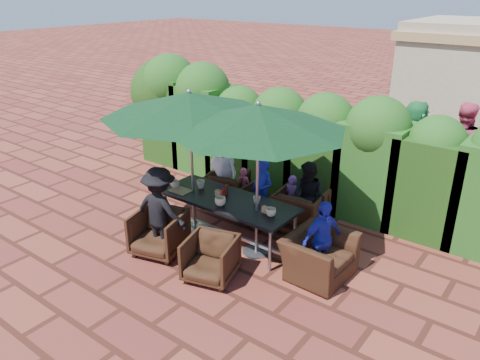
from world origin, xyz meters
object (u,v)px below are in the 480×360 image
Objects in this scene: chair_far_right at (301,208)px; chair_near_left at (159,231)px; umbrella_left at (189,105)px; chair_far_mid at (259,204)px; chair_end_right at (319,249)px; chair_near_right at (210,257)px; umbrella_right at (258,118)px; dining_table at (227,203)px; chair_far_left at (228,187)px.

chair_far_right reaches higher than chair_near_left.
umbrella_left is at bearing 79.92° from chair_near_left.
chair_end_right is (1.65, -0.85, 0.08)m from chair_far_mid.
umbrella_left is at bearing 125.17° from chair_near_right.
umbrella_right is 2.39m from chair_near_left.
chair_near_left is 2.51m from chair_end_right.
chair_end_right reaches higher than chair_far_mid.
dining_table is at bearing 86.32° from chair_far_mid.
chair_far_right is 1.06× the size of chair_near_left.
chair_far_right is at bearing 81.55° from umbrella_right.
dining_table is at bearing 46.54° from chair_far_right.
dining_table is 1.17m from chair_near_right.
chair_near_right is at bearing -64.01° from dining_table.
umbrella_left is at bearing 50.06° from chair_far_mid.
chair_far_mid is 0.86× the size of chair_far_right.
chair_far_mid is (0.04, 0.85, -0.33)m from dining_table.
chair_far_right reaches higher than chair_near_right.
umbrella_right reaches higher than chair_end_right.
umbrella_left is 2.16m from chair_far_left.
umbrella_left is at bearing 93.16° from chair_end_right.
chair_near_left is (0.23, -2.03, 0.01)m from chair_far_left.
umbrella_left and umbrella_right have the same top height.
umbrella_left is 3.78× the size of chair_far_left.
chair_near_left reaches higher than chair_far_mid.
umbrella_right is (0.62, -0.05, 1.54)m from dining_table.
dining_table is 1.66m from umbrella_right.
dining_table is 3.39× the size of chair_far_mid.
chair_end_right is (1.08, 0.05, -1.78)m from umbrella_right.
umbrella_right reaches higher than chair_near_left.
chair_far_right is (0.16, 1.09, -1.81)m from umbrella_right.
umbrella_left is 2.41m from chair_near_right.
chair_far_left is at bearing 69.21° from chair_end_right.
chair_far_right is 1.15× the size of chair_near_right.
chair_near_left reaches higher than chair_near_right.
chair_far_mid is at bearing 87.47° from chair_near_right.
umbrella_left is at bearing -179.63° from umbrella_right.
dining_table is 0.92m from chair_far_mid.
chair_end_right is (2.40, 0.06, -1.79)m from umbrella_left.
dining_table is at bearing 4.68° from umbrella_left.
chair_end_right reaches higher than chair_far_right.
chair_near_right is (1.34, -2.07, -0.02)m from chair_far_left.
chair_far_left is 2.47m from chair_near_right.
umbrella_right is 2.15m from chair_far_mid.
chair_far_mid is (-0.58, 0.90, -1.87)m from umbrella_right.
umbrella_right is 2.11m from chair_far_right.
chair_near_left is 0.78× the size of chair_end_right.
dining_table is 1.39m from chair_far_left.
umbrella_left reaches higher than chair_near_right.
umbrella_right is 2.66× the size of chair_end_right.
chair_end_right is (0.92, -1.04, 0.02)m from chair_far_right.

